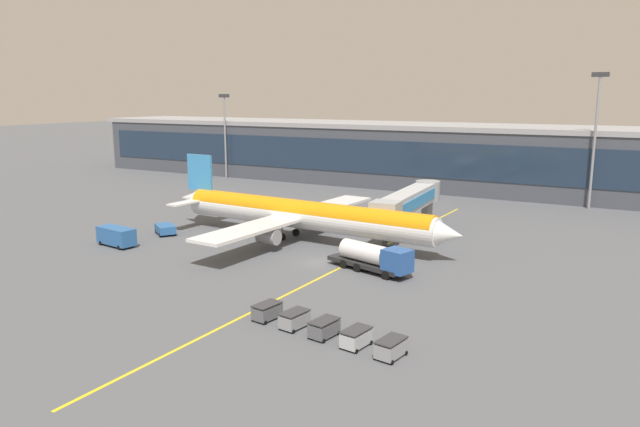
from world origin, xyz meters
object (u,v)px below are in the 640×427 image
at_px(baggage_cart_0, 267,311).
at_px(baggage_cart_4, 391,348).
at_px(fuel_tanker, 374,257).
at_px(pushback_tug, 165,229).
at_px(baggage_cart_2, 324,328).
at_px(main_airliner, 301,214).
at_px(baggage_cart_3, 356,337).
at_px(lavatory_truck, 116,235).
at_px(baggage_cart_1, 295,319).

distance_m(baggage_cart_0, baggage_cart_4, 12.80).
distance_m(fuel_tanker, pushback_tug, 33.95).
relative_size(fuel_tanker, baggage_cart_2, 3.89).
xyz_separation_m(main_airliner, baggage_cart_0, (12.78, -26.92, -2.87)).
distance_m(main_airliner, baggage_cart_4, 38.51).
bearing_deg(baggage_cart_3, baggage_cart_0, 171.72).
bearing_deg(lavatory_truck, main_airliner, 37.00).
bearing_deg(baggage_cart_0, baggage_cart_2, -8.28).
height_order(main_airliner, baggage_cart_0, main_airliner).
height_order(baggage_cart_3, baggage_cart_4, same).
distance_m(pushback_tug, baggage_cart_1, 40.33).
relative_size(main_airliner, pushback_tug, 10.36).
bearing_deg(fuel_tanker, baggage_cart_2, -78.05).
xyz_separation_m(baggage_cart_0, baggage_cart_2, (6.33, -0.92, 0.00)).
height_order(baggage_cart_1, baggage_cart_2, same).
bearing_deg(pushback_tug, baggage_cart_2, -29.10).
xyz_separation_m(lavatory_truck, baggage_cart_0, (32.54, -12.03, -0.64)).
bearing_deg(fuel_tanker, baggage_cart_1, -87.47).
bearing_deg(main_airliner, baggage_cart_0, -64.60).
bearing_deg(lavatory_truck, baggage_cart_0, -20.29).
bearing_deg(main_airliner, baggage_cart_3, -51.78).
relative_size(lavatory_truck, baggage_cart_3, 2.13).
distance_m(lavatory_truck, baggage_cart_2, 40.98).
relative_size(main_airliner, baggage_cart_4, 16.16).
height_order(fuel_tanker, baggage_cart_2, fuel_tanker).
bearing_deg(main_airliner, baggage_cart_1, -59.78).
height_order(pushback_tug, baggage_cart_4, baggage_cart_4).
relative_size(lavatory_truck, baggage_cart_0, 2.13).
bearing_deg(baggage_cart_4, pushback_tug, 153.54).
height_order(lavatory_truck, baggage_cart_1, lavatory_truck).
distance_m(main_airliner, baggage_cart_2, 33.89).
bearing_deg(lavatory_truck, pushback_tug, 82.74).
relative_size(main_airliner, lavatory_truck, 7.59).
bearing_deg(baggage_cart_4, main_airliner, 131.50).
bearing_deg(baggage_cart_2, baggage_cart_3, -8.28).
height_order(main_airliner, lavatory_truck, main_airliner).
bearing_deg(pushback_tug, baggage_cart_3, -27.69).
distance_m(lavatory_truck, baggage_cart_4, 47.29).
xyz_separation_m(main_airliner, baggage_cart_3, (22.28, -28.30, -2.87)).
distance_m(fuel_tanker, baggage_cart_0, 18.04).
bearing_deg(fuel_tanker, lavatory_truck, -170.52).
distance_m(fuel_tanker, baggage_cart_2, 19.22).
relative_size(fuel_tanker, pushback_tug, 2.50).
distance_m(baggage_cart_1, baggage_cart_4, 9.60).
bearing_deg(main_airliner, pushback_tug, -160.10).
bearing_deg(baggage_cart_3, baggage_cart_1, 171.72).
distance_m(fuel_tanker, baggage_cart_4, 22.26).
xyz_separation_m(main_airliner, lavatory_truck, (-19.76, -14.89, -2.23)).
bearing_deg(fuel_tanker, main_airliner, 149.10).
relative_size(fuel_tanker, baggage_cart_1, 3.89).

